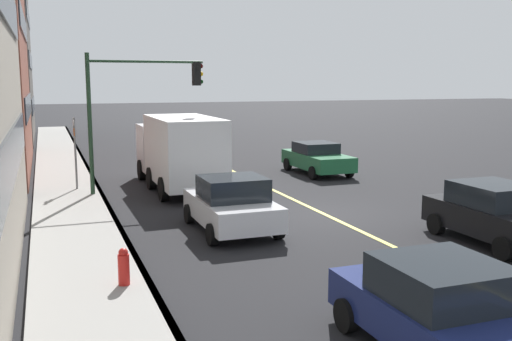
% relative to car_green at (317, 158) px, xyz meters
% --- Properties ---
extents(ground, '(200.00, 200.00, 0.00)m').
position_rel_car_green_xyz_m(ground, '(-7.69, 3.54, -0.75)').
color(ground, black).
extents(sidewalk_slab, '(80.00, 2.51, 0.15)m').
position_rel_car_green_xyz_m(sidewalk_slab, '(-7.69, 11.35, -0.67)').
color(sidewalk_slab, gray).
rests_on(sidewalk_slab, ground).
extents(curb_edge, '(80.00, 0.16, 0.15)m').
position_rel_car_green_xyz_m(curb_edge, '(-7.69, 10.18, -0.67)').
color(curb_edge, slate).
rests_on(curb_edge, ground).
extents(lane_stripe_center, '(80.00, 0.16, 0.01)m').
position_rel_car_green_xyz_m(lane_stripe_center, '(-7.69, 3.54, -0.74)').
color(lane_stripe_center, '#D8CC4C').
rests_on(lane_stripe_center, ground).
extents(car_green, '(4.37, 2.05, 1.47)m').
position_rel_car_green_xyz_m(car_green, '(0.00, 0.00, 0.00)').
color(car_green, '#1E6038').
rests_on(car_green, ground).
extents(car_navy, '(3.95, 2.10, 1.57)m').
position_rel_car_green_xyz_m(car_navy, '(-17.33, 6.35, 0.04)').
color(car_navy, navy).
rests_on(car_navy, ground).
extents(car_black, '(3.97, 2.08, 1.62)m').
position_rel_car_green_xyz_m(car_black, '(-12.41, 0.74, 0.08)').
color(car_black, black).
rests_on(car_black, ground).
extents(car_white, '(3.94, 2.13, 1.63)m').
position_rel_car_green_xyz_m(car_white, '(-8.76, 7.07, 0.05)').
color(car_white, silver).
rests_on(car_white, ground).
extents(truck_white, '(7.24, 2.45, 2.98)m').
position_rel_car_green_xyz_m(truck_white, '(-1.71, 7.03, 0.86)').
color(truck_white, silver).
rests_on(truck_white, ground).
extents(traffic_light_mast, '(0.28, 4.44, 5.38)m').
position_rel_car_green_xyz_m(traffic_light_mast, '(-2.29, 8.76, 2.98)').
color(traffic_light_mast, '#1E3823').
rests_on(traffic_light_mast, ground).
extents(street_sign_post, '(0.60, 0.08, 2.96)m').
position_rel_car_green_xyz_m(street_sign_post, '(-0.98, 11.00, 0.99)').
color(street_sign_post, slate).
rests_on(street_sign_post, ground).
extents(fire_hydrant, '(0.24, 0.24, 0.94)m').
position_rel_car_green_xyz_m(fire_hydrant, '(-12.69, 10.70, -0.28)').
color(fire_hydrant, red).
rests_on(fire_hydrant, ground).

